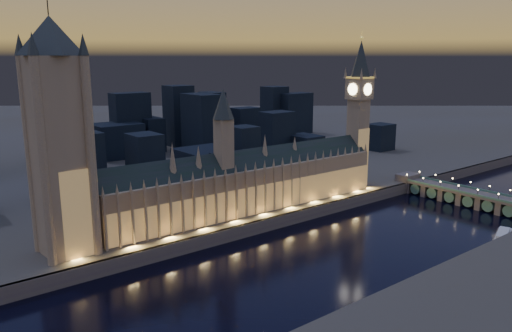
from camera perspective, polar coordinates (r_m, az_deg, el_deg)
ground_plane at (r=277.88m, az=6.33°, el=-9.75°), size 2000.00×2000.00×0.00m
north_bank at (r=732.12m, az=-23.58°, el=3.48°), size 2000.00×960.00×8.00m
embankment_wall at (r=304.96m, az=0.90°, el=-6.82°), size 2000.00×2.50×8.00m
palace_of_westminster at (r=317.01m, az=-0.77°, el=-1.85°), size 202.00×24.18×78.00m
victoria_tower at (r=256.51m, az=-21.68°, el=4.06°), size 31.68×31.68×126.85m
elizabeth_tower at (r=380.50m, az=11.69°, el=7.25°), size 18.00×18.00×114.48m
westminster_bridge at (r=390.35m, az=22.72°, el=-3.19°), size 17.33×113.00×15.90m
river_boat at (r=327.93m, az=26.37°, el=-7.22°), size 38.97×21.35×4.50m
city_backdrop at (r=485.76m, az=-11.53°, el=3.45°), size 475.64×215.63×79.09m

